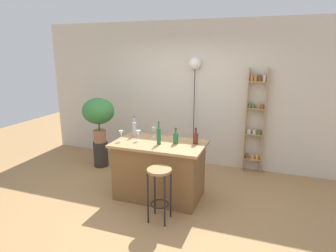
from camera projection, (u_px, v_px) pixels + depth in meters
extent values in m
plane|color=#A37A4C|center=(152.00, 205.00, 4.32)|extent=(12.00, 12.00, 0.00)
cube|color=beige|center=(190.00, 94.00, 5.75)|extent=(6.40, 0.10, 2.80)
cube|color=brown|center=(159.00, 171.00, 4.49)|extent=(1.27, 0.74, 0.84)
cube|color=#A87F51|center=(159.00, 144.00, 4.38)|extent=(1.38, 0.80, 0.04)
cylinder|color=black|center=(148.00, 199.00, 3.78)|extent=(0.02, 0.02, 0.70)
cylinder|color=black|center=(165.00, 202.00, 3.70)|extent=(0.02, 0.02, 0.70)
cylinder|color=black|center=(155.00, 191.00, 3.99)|extent=(0.02, 0.02, 0.70)
cylinder|color=black|center=(171.00, 194.00, 3.92)|extent=(0.02, 0.02, 0.70)
torus|color=black|center=(160.00, 204.00, 3.88)|extent=(0.25, 0.25, 0.02)
cylinder|color=#9E7042|center=(159.00, 170.00, 3.76)|extent=(0.33, 0.33, 0.03)
cube|color=#A87F51|center=(246.00, 121.00, 5.36)|extent=(0.02, 0.12, 1.94)
cube|color=#A87F51|center=(264.00, 122.00, 5.25)|extent=(0.02, 0.12, 1.94)
cube|color=#A87F51|center=(252.00, 159.00, 5.49)|extent=(0.30, 0.12, 0.02)
cylinder|color=#994C23|center=(247.00, 156.00, 5.51)|extent=(0.05, 0.05, 0.08)
cylinder|color=gold|center=(253.00, 156.00, 5.48)|extent=(0.05, 0.05, 0.08)
cylinder|color=gold|center=(257.00, 157.00, 5.45)|extent=(0.05, 0.05, 0.08)
cube|color=#A87F51|center=(254.00, 134.00, 5.37)|extent=(0.30, 0.12, 0.02)
cylinder|color=silver|center=(249.00, 132.00, 5.38)|extent=(0.08, 0.08, 0.08)
cylinder|color=beige|center=(254.00, 132.00, 5.36)|extent=(0.08, 0.08, 0.08)
cylinder|color=#4C7033|center=(259.00, 132.00, 5.33)|extent=(0.08, 0.08, 0.08)
cube|color=#A87F51|center=(256.00, 109.00, 5.25)|extent=(0.30, 0.12, 0.02)
cylinder|color=#4C7033|center=(249.00, 106.00, 5.26)|extent=(0.05, 0.05, 0.08)
cylinder|color=#4C7033|center=(253.00, 106.00, 5.25)|extent=(0.05, 0.05, 0.08)
cylinder|color=#AD7A38|center=(259.00, 106.00, 5.22)|extent=(0.05, 0.05, 0.08)
cylinder|color=#994C23|center=(263.00, 106.00, 5.20)|extent=(0.05, 0.05, 0.08)
cube|color=#A87F51|center=(258.00, 82.00, 5.13)|extent=(0.30, 0.12, 0.02)
cylinder|color=#AD7A38|center=(252.00, 78.00, 5.15)|extent=(0.06, 0.06, 0.11)
cylinder|color=#AD7A38|center=(256.00, 78.00, 5.13)|extent=(0.06, 0.06, 0.11)
cylinder|color=brown|center=(260.00, 78.00, 5.09)|extent=(0.06, 0.06, 0.11)
cylinder|color=beige|center=(265.00, 78.00, 5.07)|extent=(0.06, 0.06, 0.11)
cylinder|color=#2D2823|center=(101.00, 154.00, 5.75)|extent=(0.28, 0.28, 0.49)
cylinder|color=#A86B4C|center=(100.00, 136.00, 5.65)|extent=(0.24, 0.24, 0.24)
cylinder|color=brown|center=(99.00, 126.00, 5.60)|extent=(0.03, 0.03, 0.16)
ellipsoid|color=#387F3D|center=(98.00, 111.00, 5.53)|extent=(0.63, 0.57, 0.50)
cylinder|color=#236638|center=(176.00, 138.00, 4.31)|extent=(0.08, 0.08, 0.16)
cylinder|color=#236638|center=(176.00, 131.00, 4.28)|extent=(0.03, 0.03, 0.06)
cylinder|color=black|center=(176.00, 128.00, 4.27)|extent=(0.03, 0.03, 0.01)
cylinder|color=#5B2319|center=(196.00, 138.00, 4.29)|extent=(0.07, 0.07, 0.17)
cylinder|color=#5B2319|center=(196.00, 131.00, 4.27)|extent=(0.03, 0.03, 0.07)
cylinder|color=black|center=(196.00, 128.00, 4.26)|extent=(0.03, 0.03, 0.01)
cylinder|color=#236638|center=(159.00, 136.00, 4.27)|extent=(0.06, 0.06, 0.24)
cylinder|color=#236638|center=(159.00, 125.00, 4.23)|extent=(0.02, 0.02, 0.09)
cylinder|color=black|center=(159.00, 122.00, 4.22)|extent=(0.03, 0.03, 0.01)
cylinder|color=#B2B2B7|center=(134.00, 129.00, 4.69)|extent=(0.07, 0.07, 0.23)
cylinder|color=#B2B2B7|center=(134.00, 120.00, 4.65)|extent=(0.03, 0.03, 0.09)
cylinder|color=black|center=(134.00, 117.00, 4.64)|extent=(0.03, 0.03, 0.01)
cylinder|color=silver|center=(154.00, 137.00, 4.66)|extent=(0.06, 0.06, 0.00)
cylinder|color=silver|center=(154.00, 135.00, 4.65)|extent=(0.01, 0.01, 0.07)
cone|color=silver|center=(154.00, 130.00, 4.63)|extent=(0.07, 0.07, 0.08)
cylinder|color=silver|center=(121.00, 141.00, 4.46)|extent=(0.06, 0.06, 0.00)
cylinder|color=silver|center=(121.00, 138.00, 4.45)|extent=(0.01, 0.01, 0.07)
cone|color=silver|center=(121.00, 133.00, 4.43)|extent=(0.07, 0.07, 0.08)
cylinder|color=silver|center=(139.00, 140.00, 4.48)|extent=(0.06, 0.06, 0.00)
cylinder|color=silver|center=(138.00, 138.00, 4.47)|extent=(0.01, 0.01, 0.07)
cone|color=silver|center=(138.00, 133.00, 4.45)|extent=(0.07, 0.07, 0.08)
cylinder|color=black|center=(194.00, 115.00, 5.70)|extent=(0.01, 0.01, 2.01)
sphere|color=white|center=(195.00, 63.00, 5.45)|extent=(0.23, 0.23, 0.23)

